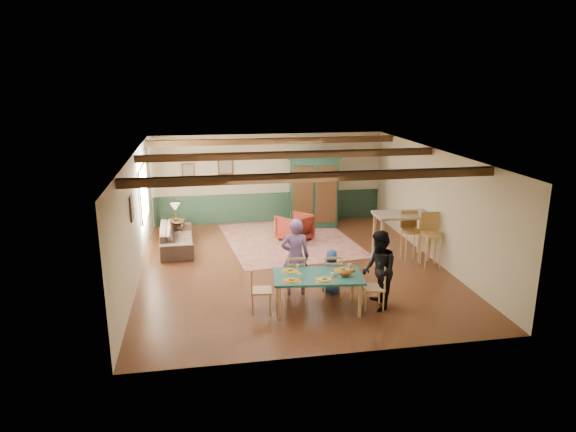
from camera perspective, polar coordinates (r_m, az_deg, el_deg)
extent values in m
plane|color=#492414|center=(12.21, 0.49, -5.67)|extent=(8.00, 8.00, 0.00)
cube|color=beige|center=(15.64, -2.14, 4.19)|extent=(7.00, 0.02, 2.70)
cube|color=beige|center=(11.70, -16.61, -0.32)|extent=(0.02, 8.00, 2.70)
cube|color=beige|center=(12.87, 16.02, 1.13)|extent=(0.02, 8.00, 2.70)
cube|color=silver|center=(11.52, 0.52, 6.97)|extent=(7.00, 8.00, 0.02)
cube|color=#1E3828|center=(15.82, -2.10, 0.98)|extent=(6.95, 0.03, 0.90)
cube|color=#321E0D|center=(9.31, 3.08, 4.36)|extent=(6.95, 0.16, 0.16)
cube|color=#321E0D|center=(11.92, 0.17, 6.82)|extent=(6.95, 0.16, 0.16)
cube|color=#321E0D|center=(14.46, -1.65, 8.33)|extent=(6.95, 0.16, 0.16)
imported|color=slate|center=(10.47, 0.81, -4.59)|extent=(0.63, 0.45, 1.62)
imported|color=black|center=(10.02, 10.07, -5.99)|extent=(0.67, 0.81, 1.55)
imported|color=#264C9A|center=(10.67, 4.85, -6.19)|extent=(0.49, 0.35, 0.95)
cube|color=beige|center=(14.11, 0.15, -2.70)|extent=(3.71, 4.25, 0.01)
cube|color=#132F22|center=(15.15, 2.87, 2.78)|extent=(1.60, 0.80, 2.17)
imported|color=#561411|center=(14.03, 0.72, -1.25)|extent=(1.12, 1.12, 0.74)
imported|color=#3E2E27|center=(13.65, -12.26, -2.37)|extent=(0.89, 2.11, 0.61)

